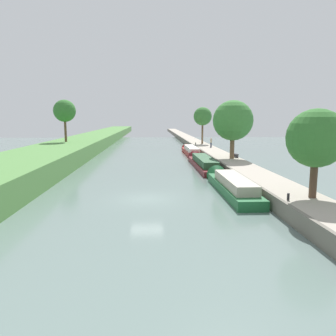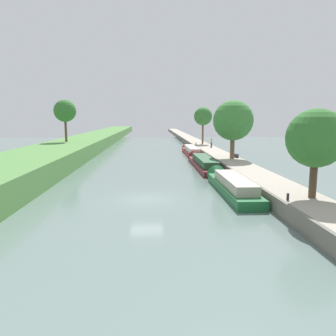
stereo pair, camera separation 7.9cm
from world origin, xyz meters
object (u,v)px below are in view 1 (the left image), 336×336
at_px(park_bench, 236,155).
at_px(mooring_bollard_far, 196,144).
at_px(narrowboat_red, 191,151).
at_px(narrowboat_maroon, 202,162).
at_px(person_walking, 211,142).
at_px(narrowboat_green, 231,184).
at_px(mooring_bollard_near, 288,197).

bearing_deg(park_bench, mooring_bollard_far, 97.32).
relative_size(narrowboat_red, park_bench, 9.38).
relative_size(narrowboat_maroon, person_walking, 9.17).
height_order(narrowboat_red, park_bench, park_bench).
bearing_deg(mooring_bollard_far, park_bench, -82.68).
height_order(person_walking, park_bench, person_walking).
relative_size(narrowboat_green, narrowboat_red, 0.88).
relative_size(narrowboat_green, person_walking, 7.44).
relative_size(narrowboat_maroon, mooring_bollard_near, 33.81).
bearing_deg(narrowboat_green, mooring_bollard_near, -76.00).
height_order(narrowboat_maroon, mooring_bollard_near, mooring_bollard_near).
bearing_deg(narrowboat_green, park_bench, 73.85).
bearing_deg(person_walking, park_bench, -87.82).
bearing_deg(park_bench, narrowboat_green, -106.15).
xyz_separation_m(narrowboat_maroon, narrowboat_red, (0.25, 14.43, 0.02)).
xyz_separation_m(mooring_bollard_near, park_bench, (2.55, 22.46, 0.12)).
distance_m(narrowboat_green, person_walking, 29.99).
bearing_deg(person_walking, narrowboat_green, -97.33).
distance_m(narrowboat_maroon, narrowboat_red, 14.43).
height_order(person_walking, mooring_bollard_far, person_walking).
height_order(narrowboat_maroon, narrowboat_red, narrowboat_red).
distance_m(mooring_bollard_near, mooring_bollard_far, 42.29).
bearing_deg(mooring_bollard_near, person_walking, 86.92).
height_order(narrowboat_maroon, person_walking, person_walking).
bearing_deg(mooring_bollard_far, narrowboat_green, -93.00).
height_order(narrowboat_green, mooring_bollard_near, mooring_bollard_near).
bearing_deg(person_walking, mooring_bollard_near, -93.08).
xyz_separation_m(narrowboat_maroon, mooring_bollard_near, (2.01, -21.31, 0.72)).
relative_size(person_walking, park_bench, 1.11).
xyz_separation_m(narrowboat_maroon, person_walking, (4.00, 15.75, 1.37)).
height_order(mooring_bollard_far, park_bench, park_bench).
height_order(person_walking, mooring_bollard_near, person_walking).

